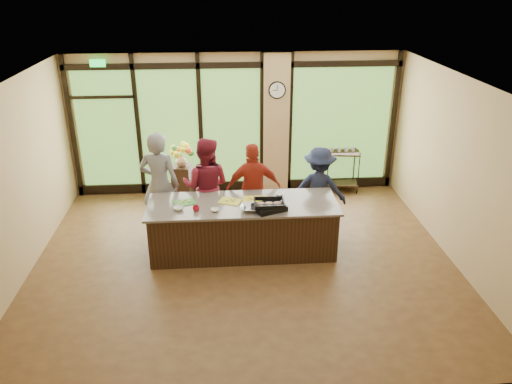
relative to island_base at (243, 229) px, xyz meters
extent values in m
plane|color=#51331C|center=(0.00, -0.30, -0.44)|extent=(7.00, 7.00, 0.00)
plane|color=silver|center=(0.00, -0.30, 2.56)|extent=(7.00, 7.00, 0.00)
plane|color=tan|center=(0.00, 2.70, 1.06)|extent=(7.00, 0.00, 7.00)
plane|color=tan|center=(-3.50, -0.30, 1.06)|extent=(0.00, 6.00, 6.00)
plane|color=tan|center=(3.50, -0.30, 1.06)|extent=(0.00, 6.00, 6.00)
cube|color=tan|center=(0.85, 2.64, 1.06)|extent=(0.55, 0.12, 3.00)
cube|color=black|center=(0.00, 2.65, 2.31)|extent=(6.90, 0.08, 0.12)
cube|color=black|center=(0.00, 2.65, -0.32)|extent=(6.90, 0.08, 0.20)
cube|color=#19D83F|center=(-2.70, 2.60, 2.39)|extent=(0.30, 0.04, 0.14)
cube|color=#386F27|center=(-2.70, 2.67, 1.01)|extent=(1.20, 0.02, 2.50)
cube|color=#386F27|center=(-1.40, 2.67, 1.01)|extent=(1.20, 0.02, 2.50)
cube|color=#386F27|center=(-0.10, 2.67, 1.01)|extent=(1.20, 0.02, 2.50)
cube|color=#386F27|center=(2.25, 2.67, 1.01)|extent=(2.10, 0.02, 2.50)
cube|color=black|center=(-3.40, 2.65, 1.06)|extent=(0.08, 0.08, 3.00)
cube|color=black|center=(-2.05, 2.65, 1.06)|extent=(0.08, 0.08, 3.00)
cube|color=black|center=(-0.75, 2.65, 1.06)|extent=(0.08, 0.08, 3.00)
cube|color=black|center=(0.55, 2.65, 1.06)|extent=(0.08, 0.08, 3.00)
cube|color=black|center=(1.15, 2.65, 1.06)|extent=(0.08, 0.08, 3.00)
cube|color=black|center=(3.40, 2.65, 1.06)|extent=(0.08, 0.08, 3.00)
cube|color=black|center=(0.00, 0.00, 0.00)|extent=(3.10, 1.00, 0.88)
cube|color=slate|center=(0.00, 0.00, 0.46)|extent=(3.20, 1.10, 0.04)
cylinder|color=black|center=(0.85, 2.57, 1.81)|extent=(0.36, 0.04, 0.36)
cylinder|color=silver|center=(0.85, 2.55, 1.81)|extent=(0.31, 0.01, 0.31)
cube|color=black|center=(0.85, 2.55, 1.86)|extent=(0.01, 0.00, 0.11)
cube|color=black|center=(0.80, 2.55, 1.81)|extent=(0.09, 0.00, 0.01)
imported|color=slate|center=(-1.45, 0.75, 0.54)|extent=(0.80, 0.61, 1.96)
imported|color=maroon|center=(-0.62, 0.79, 0.47)|extent=(1.02, 0.87, 1.83)
imported|color=#9D2818|center=(0.23, 0.70, 0.42)|extent=(1.03, 0.48, 1.73)
imported|color=#181E36|center=(1.45, 0.81, 0.35)|extent=(1.15, 0.84, 1.59)
cube|color=black|center=(0.42, -0.28, 0.52)|extent=(0.60, 0.54, 0.09)
imported|color=silver|center=(0.11, -0.29, 0.52)|extent=(0.37, 0.37, 0.08)
cube|color=#388530|center=(-0.97, 0.09, 0.49)|extent=(0.42, 0.36, 0.01)
cube|color=gold|center=(-0.21, 0.09, 0.49)|extent=(0.44, 0.39, 0.01)
cube|color=gold|center=(0.22, 0.11, 0.49)|extent=(0.46, 0.35, 0.01)
imported|color=white|center=(-1.06, -0.17, 0.51)|extent=(0.21, 0.21, 0.05)
imported|color=white|center=(-0.47, -0.27, 0.50)|extent=(0.17, 0.17, 0.05)
imported|color=white|center=(0.66, 0.30, 0.50)|extent=(0.17, 0.17, 0.03)
imported|color=#B31126|center=(-0.77, -0.24, 0.52)|extent=(0.11, 0.11, 0.09)
cube|color=black|center=(-1.16, 2.22, -0.05)|extent=(0.46, 0.46, 0.78)
imported|color=#957551|center=(-1.16, 2.22, 0.46)|extent=(0.26, 0.26, 0.25)
cube|color=black|center=(2.28, 2.45, -0.25)|extent=(0.79, 0.52, 0.03)
cube|color=black|center=(2.28, 2.45, 0.46)|extent=(0.79, 0.52, 0.03)
cylinder|color=black|center=(1.94, 2.26, 0.03)|extent=(0.03, 0.03, 0.95)
cylinder|color=black|center=(2.62, 2.26, 0.03)|extent=(0.03, 0.03, 0.95)
cylinder|color=black|center=(1.94, 2.64, 0.03)|extent=(0.03, 0.03, 0.95)
cylinder|color=black|center=(2.62, 2.64, 0.03)|extent=(0.03, 0.03, 0.95)
imported|color=silver|center=(2.05, 2.45, 0.52)|extent=(0.12, 0.12, 0.10)
imported|color=silver|center=(2.20, 2.45, 0.52)|extent=(0.12, 0.12, 0.10)
imported|color=silver|center=(2.36, 2.45, 0.52)|extent=(0.12, 0.12, 0.10)
imported|color=silver|center=(2.51, 2.45, 0.52)|extent=(0.12, 0.12, 0.10)
camera|label=1|loc=(-0.34, -7.56, 4.05)|focal=35.00mm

